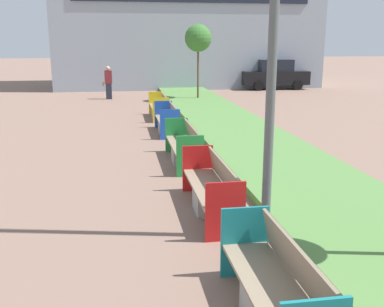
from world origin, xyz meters
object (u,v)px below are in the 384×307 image
bench_teal_frame (274,293)px  bench_green_frame (184,148)px  bench_red_frame (212,192)px  bench_blue_frame (168,122)px  parked_car_distant (274,75)px  pedestrian_walking (108,82)px  bench_yellow_frame (159,109)px  sapling_tree_far (198,38)px

bench_teal_frame → bench_green_frame: size_ratio=0.88×
bench_red_frame → bench_blue_frame: bearing=90.0°
bench_green_frame → parked_car_distant: bearing=64.1°
parked_car_distant → bench_red_frame: bearing=-111.3°
bench_teal_frame → bench_green_frame: bearing=90.0°
bench_red_frame → bench_blue_frame: same height
pedestrian_walking → bench_blue_frame: bearing=-77.6°
bench_red_frame → pedestrian_walking: 16.86m
bench_teal_frame → bench_yellow_frame: (0.00, 13.54, 0.00)m
bench_yellow_frame → pedestrian_walking: 6.84m
bench_blue_frame → sapling_tree_far: size_ratio=0.56×
sapling_tree_far → bench_yellow_frame: bearing=-116.2°
sapling_tree_far → parked_car_distant: (5.84, 5.25, -2.19)m
bench_red_frame → bench_blue_frame: 7.22m
bench_green_frame → sapling_tree_far: (2.40, 11.71, 2.72)m
bench_blue_frame → parked_car_distant: 15.51m
bench_yellow_frame → bench_red_frame: bearing=-90.0°
bench_teal_frame → bench_red_frame: size_ratio=0.87×
bench_yellow_frame → pedestrian_walking: (-2.09, 6.50, 0.51)m
bench_teal_frame → bench_yellow_frame: same height
bench_red_frame → bench_yellow_frame: (-0.00, 10.22, -0.01)m
bench_yellow_frame → pedestrian_walking: bearing=107.9°
bench_green_frame → pedestrian_walking: (-2.10, 13.32, 0.50)m
pedestrian_walking → bench_green_frame: bearing=-81.1°
bench_teal_frame → bench_green_frame: (0.00, 6.71, 0.01)m
bench_teal_frame → pedestrian_walking: pedestrian_walking is taller
bench_teal_frame → parked_car_distant: (8.23, 23.67, 0.54)m
bench_red_frame → bench_yellow_frame: bearing=90.0°
bench_yellow_frame → sapling_tree_far: size_ratio=0.57×
bench_teal_frame → bench_red_frame: same height
bench_green_frame → bench_red_frame: bearing=-90.0°
bench_green_frame → pedestrian_walking: 13.50m
bench_teal_frame → parked_car_distant: size_ratio=0.51×
bench_yellow_frame → parked_car_distant: bearing=50.9°
bench_teal_frame → bench_red_frame: bearing=89.9°
bench_red_frame → bench_yellow_frame: size_ratio=1.14×
bench_teal_frame → bench_blue_frame: same height
pedestrian_walking → parked_car_distant: parked_car_distant is taller
bench_teal_frame → parked_car_distant: parked_car_distant is taller
bench_teal_frame → pedestrian_walking: (-2.09, 20.03, 0.51)m
bench_green_frame → parked_car_distant: size_ratio=0.57×
bench_teal_frame → bench_blue_frame: bearing=90.0°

